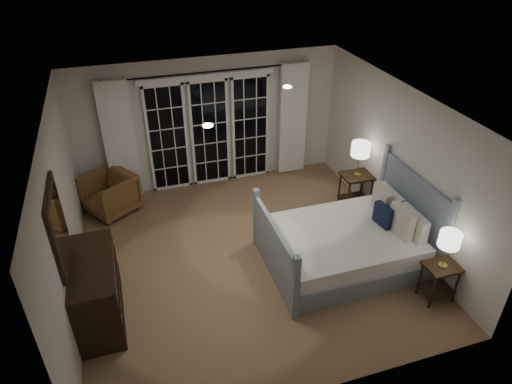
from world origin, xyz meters
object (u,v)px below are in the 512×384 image
object	(u,v)px
bed	(347,243)
armchair	(110,194)
nightstand_left	(439,277)
dresser	(97,291)
nightstand_right	(356,186)
lamp_right	(361,150)
lamp_left	(450,240)

from	to	relation	value
bed	armchair	bearing A→B (deg)	143.34
nightstand_left	dresser	bearing A→B (deg)	166.72
nightstand_left	dresser	world-z (taller)	dresser
nightstand_right	lamp_right	size ratio (longest dim) A/B	1.12
bed	lamp_right	distance (m)	1.75
lamp_left	armchair	world-z (taller)	lamp_left
lamp_left	nightstand_left	bearing A→B (deg)	0.00
bed	dresser	distance (m)	3.65
armchair	dresser	size ratio (longest dim) A/B	0.61
lamp_right	armchair	size ratio (longest dim) A/B	0.77
nightstand_right	lamp_left	size ratio (longest dim) A/B	1.26
nightstand_left	lamp_left	world-z (taller)	lamp_left
nightstand_left	lamp_right	size ratio (longest dim) A/B	0.95
nightstand_left	nightstand_right	distance (m)	2.40
nightstand_right	lamp_left	bearing A→B (deg)	-89.85
nightstand_right	lamp_right	bearing A→B (deg)	0.00
dresser	armchair	bearing A→B (deg)	84.15
bed	dresser	world-z (taller)	bed
bed	nightstand_left	size ratio (longest dim) A/B	3.91
lamp_right	armchair	xyz separation A→B (m)	(-4.21, 1.23, -0.82)
nightstand_left	lamp_left	xyz separation A→B (m)	(0.00, 0.00, 0.64)
nightstand_left	nightstand_right	size ratio (longest dim) A/B	0.85
lamp_left	armchair	size ratio (longest dim) A/B	0.68
lamp_left	lamp_right	distance (m)	2.40
bed	lamp_left	size ratio (longest dim) A/B	4.19
nightstand_left	lamp_right	world-z (taller)	lamp_right
armchair	nightstand_left	bearing A→B (deg)	16.32
nightstand_left	lamp_left	distance (m)	0.64
lamp_left	dresser	distance (m)	4.63
bed	nightstand_right	distance (m)	1.54
bed	lamp_right	bearing A→B (deg)	57.33
armchair	dresser	distance (m)	2.58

